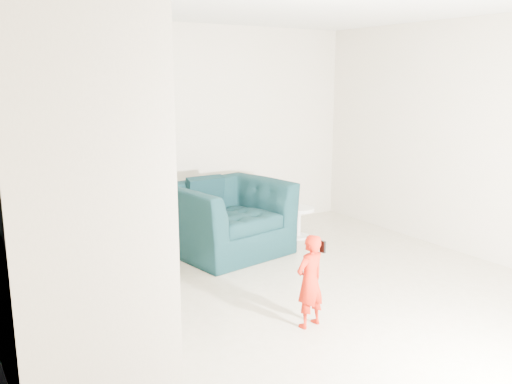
{
  "coord_description": "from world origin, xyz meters",
  "views": [
    {
      "loc": [
        -2.84,
        -3.55,
        2.06
      ],
      "look_at": [
        0.15,
        1.2,
        0.85
      ],
      "focal_mm": 38.0,
      "sensor_mm": 36.0,
      "label": 1
    }
  ],
  "objects_px": {
    "armchair": "(228,218)",
    "staircase": "(60,227)",
    "toddler": "(310,281)",
    "side_table": "(298,217)"
  },
  "relations": [
    {
      "from": "toddler",
      "to": "side_table",
      "type": "height_order",
      "value": "toddler"
    },
    {
      "from": "toddler",
      "to": "side_table",
      "type": "xyz_separation_m",
      "value": [
        1.44,
        2.1,
        -0.13
      ]
    },
    {
      "from": "toddler",
      "to": "staircase",
      "type": "xyz_separation_m",
      "value": [
        -1.78,
        0.78,
        0.55
      ]
    },
    {
      "from": "armchair",
      "to": "staircase",
      "type": "relative_size",
      "value": 0.36
    },
    {
      "from": "armchair",
      "to": "side_table",
      "type": "xyz_separation_m",
      "value": [
        1.07,
        0.04,
        -0.15
      ]
    },
    {
      "from": "toddler",
      "to": "side_table",
      "type": "bearing_deg",
      "value": -134.58
    },
    {
      "from": "toddler",
      "to": "staircase",
      "type": "height_order",
      "value": "staircase"
    },
    {
      "from": "side_table",
      "to": "toddler",
      "type": "bearing_deg",
      "value": -124.53
    },
    {
      "from": "toddler",
      "to": "side_table",
      "type": "relative_size",
      "value": 1.97
    },
    {
      "from": "armchair",
      "to": "staircase",
      "type": "height_order",
      "value": "staircase"
    }
  ]
}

